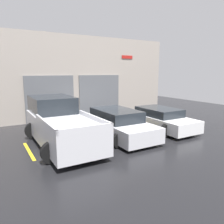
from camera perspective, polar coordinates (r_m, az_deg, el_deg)
ground_plane at (r=12.08m, az=-3.13°, el=-4.16°), size 28.00×28.00×0.00m
shophouse_building at (r=14.71m, az=-9.14°, el=8.73°), size 13.58×0.68×5.35m
pickup_truck at (r=9.54m, az=-13.53°, el=-2.88°), size 2.47×5.18×1.93m
sedan_white at (r=12.02m, az=12.33°, el=-1.77°), size 2.17×4.23×1.14m
sedan_side at (r=10.42m, az=1.30°, el=-3.09°), size 2.21×4.58×1.28m
parking_stripe_far_left at (r=9.22m, az=-20.87°, el=-9.49°), size 0.12×2.20×0.01m
parking_stripe_left at (r=9.95m, az=-5.31°, el=-7.38°), size 0.12×2.20×0.01m
parking_stripe_centre at (r=11.29m, az=7.23°, el=-5.26°), size 0.12×2.20×0.01m
parking_stripe_right at (r=13.05m, az=16.70°, el=-3.48°), size 0.12×2.20×0.01m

